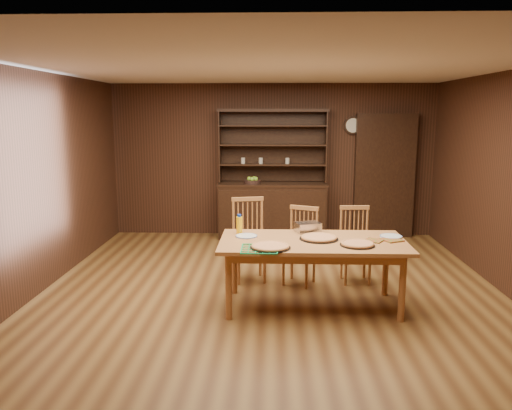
{
  "coord_description": "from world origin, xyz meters",
  "views": [
    {
      "loc": [
        0.01,
        -5.6,
        2.11
      ],
      "look_at": [
        -0.2,
        0.4,
        1.0
      ],
      "focal_mm": 35.0,
      "sensor_mm": 36.0,
      "label": 1
    }
  ],
  "objects_px": {
    "china_hutch": "(272,203)",
    "juice_bottle": "(239,225)",
    "chair_left": "(249,236)",
    "dining_table": "(313,247)",
    "chair_center": "(301,243)",
    "chair_right": "(355,242)"
  },
  "relations": [
    {
      "from": "dining_table",
      "to": "chair_center",
      "type": "xyz_separation_m",
      "value": [
        -0.08,
        0.79,
        -0.17
      ]
    },
    {
      "from": "china_hutch",
      "to": "chair_center",
      "type": "relative_size",
      "value": 2.25
    },
    {
      "from": "chair_left",
      "to": "chair_right",
      "type": "distance_m",
      "value": 1.35
    },
    {
      "from": "dining_table",
      "to": "china_hutch",
      "type": "bearing_deg",
      "value": 98.19
    },
    {
      "from": "chair_left",
      "to": "chair_right",
      "type": "bearing_deg",
      "value": -12.83
    },
    {
      "from": "china_hutch",
      "to": "juice_bottle",
      "type": "xyz_separation_m",
      "value": [
        -0.37,
        -2.81,
        0.26
      ]
    },
    {
      "from": "chair_left",
      "to": "chair_center",
      "type": "relative_size",
      "value": 1.09
    },
    {
      "from": "chair_center",
      "to": "dining_table",
      "type": "bearing_deg",
      "value": -60.86
    },
    {
      "from": "chair_left",
      "to": "dining_table",
      "type": "bearing_deg",
      "value": -62.99
    },
    {
      "from": "chair_center",
      "to": "china_hutch",
      "type": "bearing_deg",
      "value": 122.52
    },
    {
      "from": "chair_right",
      "to": "china_hutch",
      "type": "bearing_deg",
      "value": 112.24
    },
    {
      "from": "china_hutch",
      "to": "juice_bottle",
      "type": "height_order",
      "value": "china_hutch"
    },
    {
      "from": "china_hutch",
      "to": "chair_center",
      "type": "bearing_deg",
      "value": -80.95
    },
    {
      "from": "chair_left",
      "to": "chair_center",
      "type": "height_order",
      "value": "chair_left"
    },
    {
      "from": "chair_right",
      "to": "chair_center",
      "type": "bearing_deg",
      "value": -174.55
    },
    {
      "from": "chair_left",
      "to": "chair_right",
      "type": "relative_size",
      "value": 1.1
    },
    {
      "from": "chair_right",
      "to": "juice_bottle",
      "type": "xyz_separation_m",
      "value": [
        -1.42,
        -0.61,
        0.35
      ]
    },
    {
      "from": "dining_table",
      "to": "chair_right",
      "type": "height_order",
      "value": "chair_right"
    },
    {
      "from": "chair_left",
      "to": "china_hutch",
      "type": "bearing_deg",
      "value": 70.53
    },
    {
      "from": "chair_center",
      "to": "juice_bottle",
      "type": "bearing_deg",
      "value": -122.24
    },
    {
      "from": "chair_left",
      "to": "juice_bottle",
      "type": "distance_m",
      "value": 0.7
    },
    {
      "from": "chair_center",
      "to": "chair_right",
      "type": "height_order",
      "value": "chair_center"
    }
  ]
}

